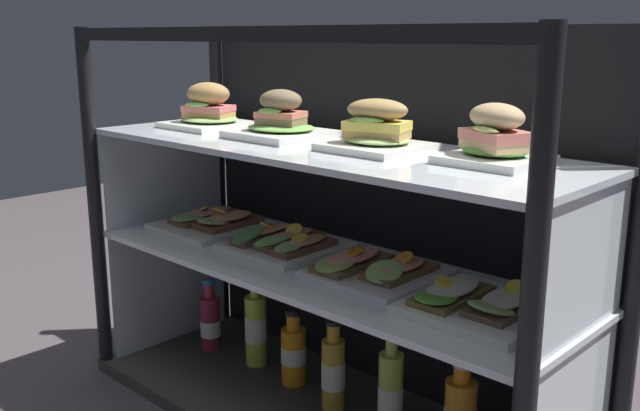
{
  "coord_description": "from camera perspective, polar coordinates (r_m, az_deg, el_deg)",
  "views": [
    {
      "loc": [
        1.09,
        -1.14,
        0.93
      ],
      "look_at": [
        0.0,
        0.0,
        0.55
      ],
      "focal_mm": 39.88,
      "sensor_mm": 36.0,
      "label": 1
    }
  ],
  "objects": [
    {
      "name": "case_frame",
      "position": [
        1.71,
        2.69,
        -0.35
      ],
      "size": [
        1.31,
        0.46,
        0.95
      ],
      "color": "black",
      "rests_on": "ground"
    },
    {
      "name": "plated_roll_sandwich_far_right",
      "position": [
        1.69,
        -3.16,
        6.66
      ],
      "size": [
        0.21,
        0.21,
        0.12
      ],
      "color": "white",
      "rests_on": "shelf_upper_glass"
    },
    {
      "name": "juice_bottle_front_right_end",
      "position": [
        1.9,
        -2.13,
        -11.72
      ],
      "size": [
        0.07,
        0.07,
        0.21
      ],
      "color": "orange",
      "rests_on": "case_base_deck"
    },
    {
      "name": "plated_roll_sandwich_left_of_center",
      "position": [
        1.39,
        13.89,
        5.14
      ],
      "size": [
        0.18,
        0.18,
        0.12
      ],
      "color": "white",
      "rests_on": "shelf_upper_glass"
    },
    {
      "name": "open_sandwich_tray_near_left_corner",
      "position": [
        1.4,
        12.65,
        -7.62
      ],
      "size": [
        0.26,
        0.26,
        0.07
      ],
      "color": "white",
      "rests_on": "shelf_lower_glass"
    },
    {
      "name": "open_sandwich_tray_mid_right",
      "position": [
        1.58,
        4.32,
        -5.01
      ],
      "size": [
        0.26,
        0.26,
        0.06
      ],
      "color": "white",
      "rests_on": "shelf_lower_glass"
    },
    {
      "name": "shelf_upper_glass",
      "position": [
        1.59,
        0.0,
        4.65
      ],
      "size": [
        1.25,
        0.41,
        0.01
      ],
      "primitive_type": "cube",
      "color": "silver",
      "rests_on": "riser_upper_tier"
    },
    {
      "name": "plated_roll_sandwich_near_left_corner",
      "position": [
        1.51,
        4.58,
        5.92
      ],
      "size": [
        0.2,
        0.2,
        0.11
      ],
      "color": "white",
      "rests_on": "shelf_upper_glass"
    },
    {
      "name": "juice_bottle_front_middle",
      "position": [
        2.11,
        -8.8,
        -9.19
      ],
      "size": [
        0.06,
        0.06,
        0.21
      ],
      "color": "maroon",
      "rests_on": "case_base_deck"
    },
    {
      "name": "open_sandwich_tray_center",
      "position": [
        1.98,
        -8.59,
        -1.26
      ],
      "size": [
        0.26,
        0.26,
        0.07
      ],
      "color": "white",
      "rests_on": "shelf_lower_glass"
    },
    {
      "name": "juice_bottle_back_left",
      "position": [
        1.77,
        1.07,
        -13.19
      ],
      "size": [
        0.06,
        0.06,
        0.23
      ],
      "color": "gold",
      "rests_on": "case_base_deck"
    },
    {
      "name": "juice_bottle_tucked_behind",
      "position": [
        1.69,
        5.68,
        -14.76
      ],
      "size": [
        0.06,
        0.06,
        0.25
      ],
      "color": "#BED551",
      "rests_on": "case_base_deck"
    },
    {
      "name": "shelf_lower_glass",
      "position": [
        1.66,
        0.0,
        -4.94
      ],
      "size": [
        1.25,
        0.41,
        0.01
      ],
      "primitive_type": "cube",
      "color": "silver",
      "rests_on": "riser_lower_tier"
    },
    {
      "name": "open_sandwich_tray_left_of_center",
      "position": [
        1.77,
        -2.89,
        -2.94
      ],
      "size": [
        0.26,
        0.26,
        0.06
      ],
      "color": "white",
      "rests_on": "shelf_lower_glass"
    },
    {
      "name": "juice_bottle_near_post",
      "position": [
        2.0,
        -5.17,
        -9.8
      ],
      "size": [
        0.06,
        0.06,
        0.25
      ],
      "color": "#BFD743",
      "rests_on": "case_base_deck"
    },
    {
      "name": "riser_upper_tier",
      "position": [
        1.62,
        0.0,
        -0.24
      ],
      "size": [
        1.23,
        0.39,
        0.27
      ],
      "color": "silver",
      "rests_on": "shelf_lower_glass"
    },
    {
      "name": "plated_roll_sandwich_mid_left",
      "position": [
        1.91,
        -8.93,
        7.46
      ],
      "size": [
        0.2,
        0.2,
        0.12
      ],
      "color": "white",
      "rests_on": "shelf_upper_glass"
    },
    {
      "name": "riser_lower_tier",
      "position": [
        1.73,
        0.0,
        -10.83
      ],
      "size": [
        1.23,
        0.39,
        0.36
      ],
      "color": "silver",
      "rests_on": "case_base_deck"
    }
  ]
}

